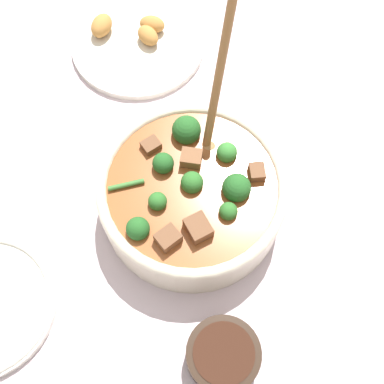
{
  "coord_description": "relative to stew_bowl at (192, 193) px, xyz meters",
  "views": [
    {
      "loc": [
        0.1,
        -0.27,
        0.68
      ],
      "look_at": [
        0.0,
        0.0,
        0.05
      ],
      "focal_mm": 45.0,
      "sensor_mm": 36.0,
      "label": 1
    }
  ],
  "objects": [
    {
      "name": "ground_plane",
      "position": [
        0.0,
        -0.0,
        -0.05
      ],
      "size": [
        4.0,
        4.0,
        0.0
      ],
      "primitive_type": "plane",
      "color": "silver"
    },
    {
      "name": "stew_bowl",
      "position": [
        0.0,
        0.0,
        0.0
      ],
      "size": [
        0.27,
        0.31,
        0.29
      ],
      "color": "beige",
      "rests_on": "ground_plane"
    },
    {
      "name": "condiment_bowl",
      "position": [
        0.12,
        -0.19,
        -0.02
      ],
      "size": [
        0.1,
        0.1,
        0.04
      ],
      "color": "black",
      "rests_on": "ground_plane"
    },
    {
      "name": "food_plate",
      "position": [
        -0.21,
        0.26,
        -0.04
      ],
      "size": [
        0.24,
        0.24,
        0.04
      ],
      "color": "silver",
      "rests_on": "ground_plane"
    }
  ]
}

